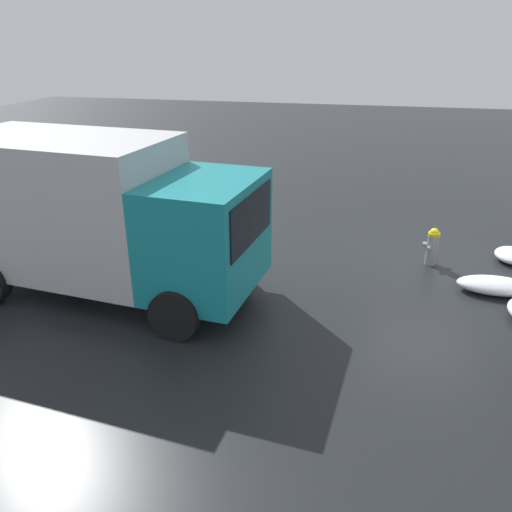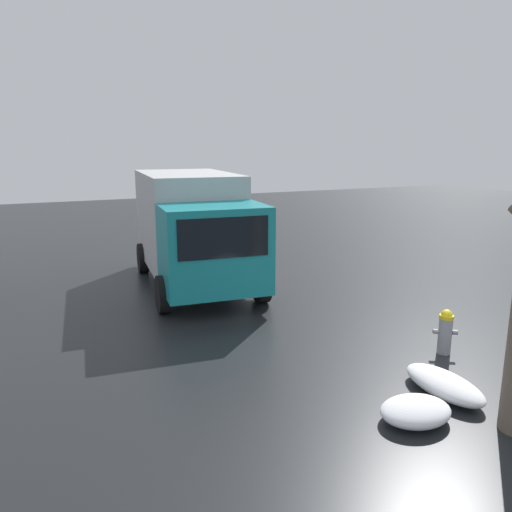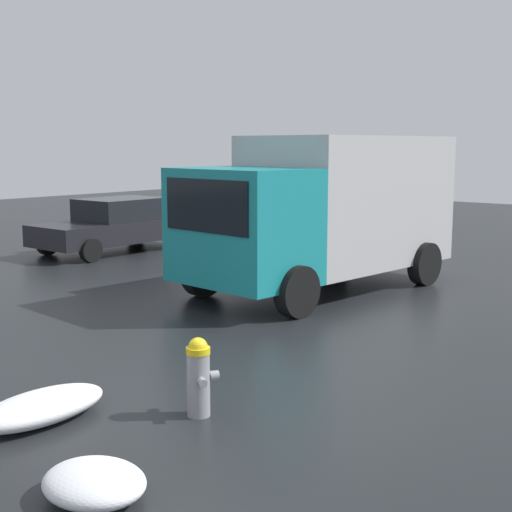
% 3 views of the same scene
% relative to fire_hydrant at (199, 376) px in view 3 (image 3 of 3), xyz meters
% --- Properties ---
extents(ground_plane, '(60.00, 60.00, 0.00)m').
position_rel_fire_hydrant_xyz_m(ground_plane, '(-0.00, 0.00, -0.45)').
color(ground_plane, black).
extents(fire_hydrant, '(0.38, 0.43, 0.87)m').
position_rel_fire_hydrant_xyz_m(fire_hydrant, '(0.00, 0.00, 0.00)').
color(fire_hydrant, gray).
rests_on(fire_hydrant, ground_plane).
extents(delivery_truck, '(6.28, 3.17, 3.09)m').
position_rel_fire_hydrant_xyz_m(delivery_truck, '(6.61, 2.85, 1.22)').
color(delivery_truck, teal).
rests_on(delivery_truck, ground_plane).
extents(parked_car, '(4.56, 2.06, 1.46)m').
position_rel_fire_hydrant_xyz_m(parked_car, '(7.29, 10.18, 0.30)').
color(parked_car, black).
rests_on(parked_car, ground_plane).
extents(snow_pile_curbside, '(0.80, 0.94, 0.28)m').
position_rel_fire_hydrant_xyz_m(snow_pile_curbside, '(-1.88, -0.62, -0.31)').
color(snow_pile_curbside, white).
rests_on(snow_pile_curbside, ground_plane).
extents(snow_pile_by_tree, '(1.52, 0.73, 0.32)m').
position_rel_fire_hydrant_xyz_m(snow_pile_by_tree, '(-1.19, 1.17, -0.29)').
color(snow_pile_by_tree, white).
rests_on(snow_pile_by_tree, ground_plane).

